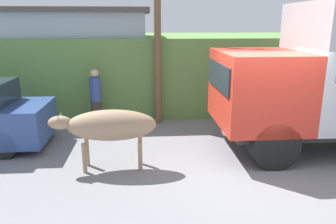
# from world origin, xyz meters

# --- Properties ---
(ground_plane) EXTENTS (60.00, 60.00, 0.00)m
(ground_plane) POSITION_xyz_m (0.00, 0.00, 0.00)
(ground_plane) COLOR gray
(hillside_embankment) EXTENTS (32.00, 5.58, 2.57)m
(hillside_embankment) POSITION_xyz_m (0.00, 6.60, 1.28)
(hillside_embankment) COLOR #608C47
(hillside_embankment) RESTS_ON ground_plane
(building_backdrop) EXTENTS (4.96, 2.70, 3.50)m
(building_backdrop) POSITION_xyz_m (-4.71, 5.27, 1.77)
(building_backdrop) COLOR #99ADB7
(building_backdrop) RESTS_ON ground_plane
(brown_cow) EXTENTS (2.24, 0.66, 1.30)m
(brown_cow) POSITION_xyz_m (-3.20, 0.28, 0.96)
(brown_cow) COLOR #9E7F60
(brown_cow) RESTS_ON ground_plane
(pedestrian_on_hill) EXTENTS (0.45, 0.45, 1.74)m
(pedestrian_on_hill) POSITION_xyz_m (-3.88, 3.23, 0.96)
(pedestrian_on_hill) COLOR #38332D
(pedestrian_on_hill) RESTS_ON ground_plane
(utility_pole) EXTENTS (0.90, 0.21, 6.99)m
(utility_pole) POSITION_xyz_m (-2.03, 3.55, 3.62)
(utility_pole) COLOR brown
(utility_pole) RESTS_ON ground_plane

